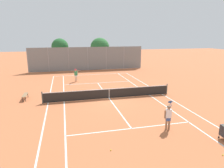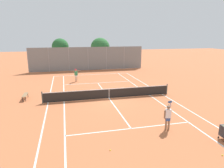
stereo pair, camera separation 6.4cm
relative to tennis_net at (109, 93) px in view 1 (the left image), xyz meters
name	(u,v)px [view 1 (the left image)]	position (x,y,z in m)	size (l,w,h in m)	color
ground_plane	(109,98)	(0.00, 0.00, -0.51)	(120.00, 120.00, 0.00)	#BC663D
court_line_markings	(109,98)	(0.00, 0.00, -0.51)	(11.10, 23.90, 0.01)	silver
tennis_net	(109,93)	(0.00, 0.00, 0.00)	(12.00, 0.10, 1.07)	#474C47
player_near_side	(168,116)	(2.15, -7.07, 0.42)	(0.76, 0.72, 1.77)	#936B4C
player_far_left	(76,75)	(-2.54, 7.75, 0.42)	(0.46, 0.88, 1.77)	beige
loose_tennis_ball_0	(128,78)	(4.58, 8.07, -0.48)	(0.07, 0.07, 0.07)	#D1DB33
loose_tennis_ball_1	(106,89)	(0.39, 3.12, -0.48)	(0.07, 0.07, 0.07)	#D1DB33
loose_tennis_ball_2	(111,150)	(-1.87, -8.52, -0.48)	(0.07, 0.07, 0.07)	#D1DB33
loose_tennis_ball_3	(223,155)	(3.43, -10.26, -0.48)	(0.07, 0.07, 0.07)	#D1DB33
courtside_bench	(25,95)	(-7.61, 1.56, -0.10)	(0.36, 1.50, 0.47)	olive
back_fence	(88,59)	(0.00, 15.94, 1.43)	(18.99, 0.08, 3.89)	gray
tree_behind_left	(59,47)	(-4.54, 18.50, 3.22)	(2.86, 2.85, 5.24)	brown
tree_behind_right	(100,48)	(2.60, 18.71, 3.00)	(3.44, 3.44, 5.33)	brown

